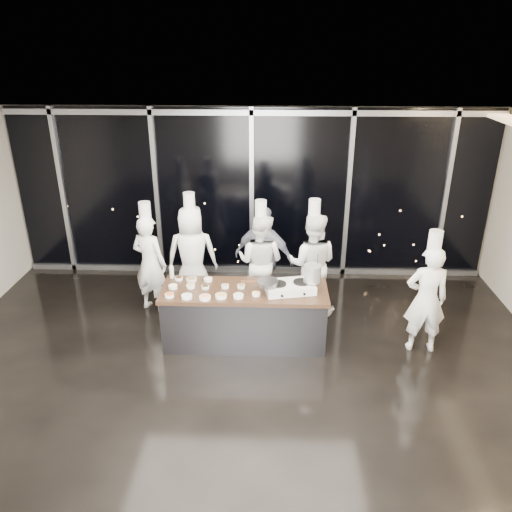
{
  "coord_description": "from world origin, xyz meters",
  "views": [
    {
      "loc": [
        0.41,
        -5.63,
        4.31
      ],
      "look_at": [
        0.16,
        1.2,
        1.31
      ],
      "focal_mm": 35.0,
      "sensor_mm": 36.0,
      "label": 1
    }
  ],
  "objects_px": {
    "stove": "(290,287)",
    "chef_center": "(261,261)",
    "stock_pot": "(312,273)",
    "chef_far_left": "(150,263)",
    "frying_pan": "(267,282)",
    "chef_left": "(192,255)",
    "chef_right": "(312,263)",
    "demo_counter": "(245,315)",
    "guest": "(264,258)",
    "chef_side": "(426,298)"
  },
  "relations": [
    {
      "from": "guest",
      "to": "chef_right",
      "type": "distance_m",
      "value": 0.82
    },
    {
      "from": "stove",
      "to": "chef_center",
      "type": "distance_m",
      "value": 1.22
    },
    {
      "from": "stove",
      "to": "chef_side",
      "type": "bearing_deg",
      "value": -13.9
    },
    {
      "from": "stock_pot",
      "to": "chef_right",
      "type": "height_order",
      "value": "chef_right"
    },
    {
      "from": "demo_counter",
      "to": "guest",
      "type": "height_order",
      "value": "guest"
    },
    {
      "from": "guest",
      "to": "chef_side",
      "type": "relative_size",
      "value": 0.94
    },
    {
      "from": "chef_center",
      "to": "chef_side",
      "type": "height_order",
      "value": "chef_center"
    },
    {
      "from": "frying_pan",
      "to": "chef_right",
      "type": "bearing_deg",
      "value": 44.53
    },
    {
      "from": "chef_far_left",
      "to": "frying_pan",
      "type": "bearing_deg",
      "value": 173.46
    },
    {
      "from": "frying_pan",
      "to": "chef_center",
      "type": "bearing_deg",
      "value": 84.42
    },
    {
      "from": "chef_center",
      "to": "chef_right",
      "type": "distance_m",
      "value": 0.86
    },
    {
      "from": "chef_center",
      "to": "chef_side",
      "type": "relative_size",
      "value": 1.01
    },
    {
      "from": "demo_counter",
      "to": "stove",
      "type": "xyz_separation_m",
      "value": [
        0.67,
        -0.02,
        0.51
      ]
    },
    {
      "from": "stove",
      "to": "guest",
      "type": "height_order",
      "value": "guest"
    },
    {
      "from": "demo_counter",
      "to": "guest",
      "type": "bearing_deg",
      "value": 77.28
    },
    {
      "from": "chef_center",
      "to": "guest",
      "type": "relative_size",
      "value": 1.08
    },
    {
      "from": "demo_counter",
      "to": "stock_pot",
      "type": "height_order",
      "value": "stock_pot"
    },
    {
      "from": "demo_counter",
      "to": "frying_pan",
      "type": "height_order",
      "value": "frying_pan"
    },
    {
      "from": "demo_counter",
      "to": "chef_far_left",
      "type": "xyz_separation_m",
      "value": [
        -1.64,
        0.97,
        0.41
      ]
    },
    {
      "from": "stock_pot",
      "to": "guest",
      "type": "bearing_deg",
      "value": 122.25
    },
    {
      "from": "chef_right",
      "to": "chef_far_left",
      "type": "bearing_deg",
      "value": 9.37
    },
    {
      "from": "frying_pan",
      "to": "stock_pot",
      "type": "height_order",
      "value": "stock_pot"
    },
    {
      "from": "stove",
      "to": "stock_pot",
      "type": "relative_size",
      "value": 3.07
    },
    {
      "from": "chef_left",
      "to": "guest",
      "type": "bearing_deg",
      "value": 170.04
    },
    {
      "from": "guest",
      "to": "demo_counter",
      "type": "bearing_deg",
      "value": 97.24
    },
    {
      "from": "frying_pan",
      "to": "stock_pot",
      "type": "xyz_separation_m",
      "value": [
        0.66,
        0.12,
        0.1
      ]
    },
    {
      "from": "frying_pan",
      "to": "guest",
      "type": "relative_size",
      "value": 0.32
    },
    {
      "from": "demo_counter",
      "to": "chef_left",
      "type": "height_order",
      "value": "chef_left"
    },
    {
      "from": "stock_pot",
      "to": "guest",
      "type": "distance_m",
      "value": 1.39
    },
    {
      "from": "frying_pan",
      "to": "chef_far_left",
      "type": "bearing_deg",
      "value": 140.12
    },
    {
      "from": "frying_pan",
      "to": "demo_counter",
      "type": "bearing_deg",
      "value": 153.28
    },
    {
      "from": "demo_counter",
      "to": "stock_pot",
      "type": "xyz_separation_m",
      "value": [
        0.99,
        0.03,
        0.71
      ]
    },
    {
      "from": "chef_center",
      "to": "chef_far_left",
      "type": "bearing_deg",
      "value": 24.76
    },
    {
      "from": "chef_center",
      "to": "chef_right",
      "type": "bearing_deg",
      "value": -166.72
    },
    {
      "from": "stove",
      "to": "chef_side",
      "type": "distance_m",
      "value": 1.98
    },
    {
      "from": "chef_right",
      "to": "stock_pot",
      "type": "bearing_deg",
      "value": 94.91
    },
    {
      "from": "demo_counter",
      "to": "chef_left",
      "type": "relative_size",
      "value": 1.24
    },
    {
      "from": "stove",
      "to": "chef_center",
      "type": "bearing_deg",
      "value": 100.43
    },
    {
      "from": "stock_pot",
      "to": "chef_right",
      "type": "bearing_deg",
      "value": 86.0
    },
    {
      "from": "chef_far_left",
      "to": "demo_counter",
      "type": "bearing_deg",
      "value": 171.08
    },
    {
      "from": "stock_pot",
      "to": "chef_side",
      "type": "height_order",
      "value": "chef_side"
    },
    {
      "from": "chef_far_left",
      "to": "chef_left",
      "type": "distance_m",
      "value": 0.73
    },
    {
      "from": "frying_pan",
      "to": "guest",
      "type": "distance_m",
      "value": 1.28
    },
    {
      "from": "chef_far_left",
      "to": "chef_right",
      "type": "xyz_separation_m",
      "value": [
        2.7,
        0.02,
        0.02
      ]
    },
    {
      "from": "chef_left",
      "to": "chef_center",
      "type": "distance_m",
      "value": 1.19
    },
    {
      "from": "guest",
      "to": "chef_center",
      "type": "bearing_deg",
      "value": 72.52
    },
    {
      "from": "stove",
      "to": "guest",
      "type": "relative_size",
      "value": 0.44
    },
    {
      "from": "frying_pan",
      "to": "guest",
      "type": "bearing_deg",
      "value": 81.48
    },
    {
      "from": "stock_pot",
      "to": "chef_far_left",
      "type": "bearing_deg",
      "value": 160.28
    },
    {
      "from": "frying_pan",
      "to": "chef_right",
      "type": "relative_size",
      "value": 0.29
    }
  ]
}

